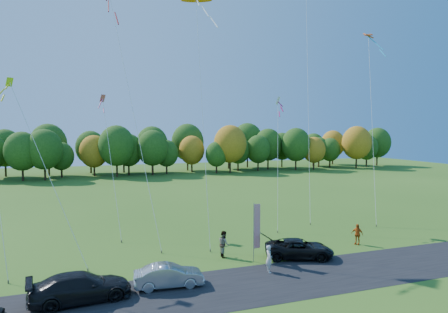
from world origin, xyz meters
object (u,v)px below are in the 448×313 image
object	(u,v)px
black_suv	(299,249)
silver_sedan	(169,276)
person_east	(357,234)
feather_flag	(256,226)

from	to	relation	value
black_suv	silver_sedan	size ratio (longest dim) A/B	1.21
person_east	feather_flag	distance (m)	9.60
person_east	silver_sedan	bearing A→B (deg)	-107.63
black_suv	feather_flag	world-z (taller)	feather_flag
black_suv	silver_sedan	xyz separation A→B (m)	(-9.95, -2.10, -0.01)
black_suv	person_east	xyz separation A→B (m)	(6.13, 1.41, 0.15)
silver_sedan	person_east	xyz separation A→B (m)	(16.09, 3.51, 0.16)
black_suv	feather_flag	xyz separation A→B (m)	(-3.25, 0.34, 1.87)
feather_flag	person_east	bearing A→B (deg)	6.53
person_east	feather_flag	world-z (taller)	feather_flag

